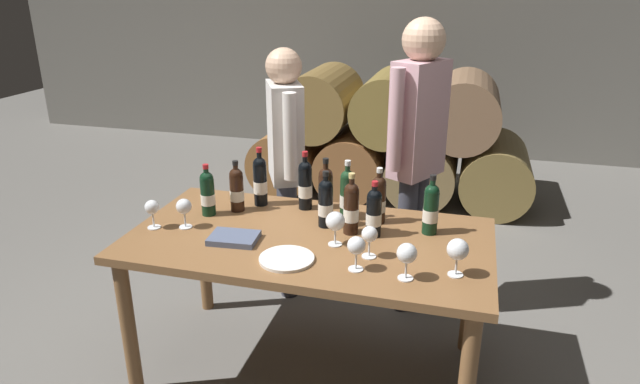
% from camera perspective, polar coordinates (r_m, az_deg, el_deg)
% --- Properties ---
extents(ground_plane, '(14.00, 14.00, 0.00)m').
position_cam_1_polar(ground_plane, '(3.04, -1.05, -17.58)').
color(ground_plane, '#66635E').
extents(cellar_back_wall, '(10.00, 0.24, 2.80)m').
position_cam_1_polar(cellar_back_wall, '(6.53, 9.71, 16.36)').
color(cellar_back_wall, slate).
rests_on(cellar_back_wall, ground_plane).
extents(barrel_stack, '(2.49, 0.90, 1.15)m').
position_cam_1_polar(barrel_stack, '(5.11, 7.16, 5.37)').
color(barrel_stack, '#945F31').
rests_on(barrel_stack, ground_plane).
extents(dining_table, '(1.70, 0.90, 0.76)m').
position_cam_1_polar(dining_table, '(2.68, -1.14, -6.32)').
color(dining_table, brown).
rests_on(dining_table, ground_plane).
extents(wine_bottle_0, '(0.07, 0.07, 0.30)m').
position_cam_1_polar(wine_bottle_0, '(2.62, 3.21, -1.60)').
color(wine_bottle_0, black).
rests_on(wine_bottle_0, dining_table).
extents(wine_bottle_1, '(0.07, 0.07, 0.31)m').
position_cam_1_polar(wine_bottle_1, '(2.80, 0.58, 0.03)').
color(wine_bottle_1, black).
rests_on(wine_bottle_1, dining_table).
extents(wine_bottle_2, '(0.07, 0.07, 0.27)m').
position_cam_1_polar(wine_bottle_2, '(2.61, 5.54, -2.08)').
color(wine_bottle_2, black).
rests_on(wine_bottle_2, dining_table).
extents(wine_bottle_3, '(0.07, 0.07, 0.32)m').
position_cam_1_polar(wine_bottle_3, '(2.97, -6.15, 1.18)').
color(wine_bottle_3, black).
rests_on(wine_bottle_3, dining_table).
extents(wine_bottle_4, '(0.07, 0.07, 0.29)m').
position_cam_1_polar(wine_bottle_4, '(2.75, 6.01, -0.72)').
color(wine_bottle_4, black).
rests_on(wine_bottle_4, dining_table).
extents(wine_bottle_5, '(0.07, 0.07, 0.31)m').
position_cam_1_polar(wine_bottle_5, '(2.90, -1.53, 0.79)').
color(wine_bottle_5, black).
rests_on(wine_bottle_5, dining_table).
extents(wine_bottle_6, '(0.07, 0.07, 0.28)m').
position_cam_1_polar(wine_bottle_6, '(2.69, 0.58, -1.09)').
color(wine_bottle_6, black).
rests_on(wine_bottle_6, dining_table).
extents(wine_bottle_7, '(0.07, 0.07, 0.31)m').
position_cam_1_polar(wine_bottle_7, '(2.78, 2.80, -0.21)').
color(wine_bottle_7, '#19381E').
rests_on(wine_bottle_7, dining_table).
extents(wine_bottle_8, '(0.07, 0.07, 0.29)m').
position_cam_1_polar(wine_bottle_8, '(2.67, 11.28, -1.65)').
color(wine_bottle_8, black).
rests_on(wine_bottle_8, dining_table).
extents(wine_bottle_9, '(0.07, 0.07, 0.27)m').
position_cam_1_polar(wine_bottle_9, '(2.91, -8.53, 0.31)').
color(wine_bottle_9, black).
rests_on(wine_bottle_9, dining_table).
extents(wine_bottle_10, '(0.07, 0.07, 0.27)m').
position_cam_1_polar(wine_bottle_10, '(2.89, -11.44, -0.09)').
color(wine_bottle_10, black).
rests_on(wine_bottle_10, dining_table).
extents(wine_glass_0, '(0.07, 0.07, 0.14)m').
position_cam_1_polar(wine_glass_0, '(2.80, -16.82, -1.62)').
color(wine_glass_0, white).
rests_on(wine_glass_0, dining_table).
extents(wine_glass_1, '(0.09, 0.09, 0.16)m').
position_cam_1_polar(wine_glass_1, '(2.32, 13.92, -5.80)').
color(wine_glass_1, white).
rests_on(wine_glass_1, dining_table).
extents(wine_glass_2, '(0.08, 0.08, 0.15)m').
position_cam_1_polar(wine_glass_2, '(2.30, 3.74, -5.60)').
color(wine_glass_2, white).
rests_on(wine_glass_2, dining_table).
extents(wine_glass_3, '(0.09, 0.09, 0.16)m').
position_cam_1_polar(wine_glass_3, '(2.51, 1.57, -3.08)').
color(wine_glass_3, white).
rests_on(wine_glass_3, dining_table).
extents(wine_glass_4, '(0.08, 0.08, 0.16)m').
position_cam_1_polar(wine_glass_4, '(2.26, 8.88, -6.31)').
color(wine_glass_4, white).
rests_on(wine_glass_4, dining_table).
extents(wine_glass_5, '(0.07, 0.07, 0.15)m').
position_cam_1_polar(wine_glass_5, '(2.41, 5.10, -4.46)').
color(wine_glass_5, white).
rests_on(wine_glass_5, dining_table).
extents(wine_glass_6, '(0.07, 0.07, 0.15)m').
position_cam_1_polar(wine_glass_6, '(2.76, -13.77, -1.54)').
color(wine_glass_6, white).
rests_on(wine_glass_6, dining_table).
extents(tasting_notebook, '(0.23, 0.18, 0.03)m').
position_cam_1_polar(tasting_notebook, '(2.62, -8.81, -4.68)').
color(tasting_notebook, '#4C5670').
rests_on(tasting_notebook, dining_table).
extents(serving_plate, '(0.24, 0.24, 0.01)m').
position_cam_1_polar(serving_plate, '(2.42, -3.44, -6.84)').
color(serving_plate, white).
rests_on(serving_plate, dining_table).
extents(sommelier_presenting, '(0.31, 0.44, 1.72)m').
position_cam_1_polar(sommelier_presenting, '(3.16, 9.92, 5.02)').
color(sommelier_presenting, '#383842').
rests_on(sommelier_presenting, ground_plane).
extents(taster_seated_left, '(0.30, 0.45, 1.54)m').
position_cam_1_polar(taster_seated_left, '(3.32, -3.53, 3.88)').
color(taster_seated_left, '#383842').
rests_on(taster_seated_left, ground_plane).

